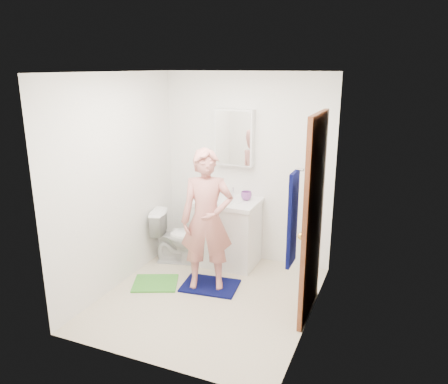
% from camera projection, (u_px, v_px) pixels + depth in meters
% --- Properties ---
extents(floor, '(2.20, 2.40, 0.02)m').
position_uv_depth(floor, '(209.00, 299.00, 4.80)').
color(floor, beige).
rests_on(floor, ground).
extents(ceiling, '(2.20, 2.40, 0.02)m').
position_uv_depth(ceiling, '(206.00, 71.00, 4.13)').
color(ceiling, white).
rests_on(ceiling, ground).
extents(wall_back, '(2.20, 0.02, 2.40)m').
position_uv_depth(wall_back, '(247.00, 169.00, 5.54)').
color(wall_back, white).
rests_on(wall_back, ground).
extents(wall_front, '(2.20, 0.02, 2.40)m').
position_uv_depth(wall_front, '(143.00, 234.00, 3.39)').
color(wall_front, white).
rests_on(wall_front, ground).
extents(wall_left, '(0.02, 2.40, 2.40)m').
position_uv_depth(wall_left, '(117.00, 183.00, 4.88)').
color(wall_left, white).
rests_on(wall_left, ground).
extents(wall_right, '(0.02, 2.40, 2.40)m').
position_uv_depth(wall_right, '(316.00, 206.00, 4.06)').
color(wall_right, white).
rests_on(wall_right, ground).
extents(vanity_cabinet, '(0.75, 0.55, 0.80)m').
position_uv_depth(vanity_cabinet, '(227.00, 234.00, 5.56)').
color(vanity_cabinet, white).
rests_on(vanity_cabinet, floor).
extents(countertop, '(0.79, 0.59, 0.05)m').
position_uv_depth(countertop, '(227.00, 202.00, 5.44)').
color(countertop, white).
rests_on(countertop, vanity_cabinet).
extents(sink_basin, '(0.40, 0.40, 0.03)m').
position_uv_depth(sink_basin, '(227.00, 201.00, 5.43)').
color(sink_basin, white).
rests_on(sink_basin, countertop).
extents(faucet, '(0.03, 0.03, 0.12)m').
position_uv_depth(faucet, '(233.00, 192.00, 5.57)').
color(faucet, silver).
rests_on(faucet, countertop).
extents(medicine_cabinet, '(0.50, 0.12, 0.70)m').
position_uv_depth(medicine_cabinet, '(234.00, 137.00, 5.42)').
color(medicine_cabinet, white).
rests_on(medicine_cabinet, wall_back).
extents(mirror_panel, '(0.46, 0.01, 0.66)m').
position_uv_depth(mirror_panel, '(233.00, 138.00, 5.37)').
color(mirror_panel, white).
rests_on(mirror_panel, wall_back).
extents(door, '(0.05, 0.80, 2.05)m').
position_uv_depth(door, '(313.00, 218.00, 4.26)').
color(door, brown).
rests_on(door, ground).
extents(door_knob, '(0.07, 0.07, 0.07)m').
position_uv_depth(door_knob, '(301.00, 236.00, 4.01)').
color(door_knob, gold).
rests_on(door_knob, door).
extents(towel, '(0.03, 0.24, 0.80)m').
position_uv_depth(towel, '(293.00, 219.00, 3.57)').
color(towel, '#060A3E').
rests_on(towel, wall_right).
extents(towel_hook, '(0.06, 0.02, 0.02)m').
position_uv_depth(towel_hook, '(300.00, 170.00, 3.44)').
color(towel_hook, silver).
rests_on(towel_hook, wall_right).
extents(toilet, '(0.75, 0.55, 0.69)m').
position_uv_depth(toilet, '(179.00, 236.00, 5.61)').
color(toilet, white).
rests_on(toilet, floor).
extents(bath_mat, '(0.68, 0.52, 0.02)m').
position_uv_depth(bath_mat, '(210.00, 286.00, 5.04)').
color(bath_mat, '#060A3E').
rests_on(bath_mat, floor).
extents(green_rug, '(0.63, 0.59, 0.02)m').
position_uv_depth(green_rug, '(155.00, 283.00, 5.10)').
color(green_rug, green).
rests_on(green_rug, floor).
extents(soap_dispenser, '(0.09, 0.10, 0.18)m').
position_uv_depth(soap_dispenser, '(214.00, 194.00, 5.39)').
color(soap_dispenser, '#CC615F').
rests_on(soap_dispenser, countertop).
extents(toothbrush_cup, '(0.17, 0.17, 0.11)m').
position_uv_depth(toothbrush_cup, '(246.00, 196.00, 5.42)').
color(toothbrush_cup, '#89469B').
rests_on(toothbrush_cup, countertop).
extents(man, '(0.68, 0.56, 1.59)m').
position_uv_depth(man, '(207.00, 220.00, 4.81)').
color(man, tan).
rests_on(man, bath_mat).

